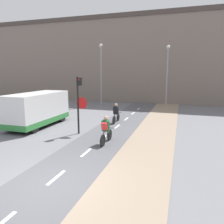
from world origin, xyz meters
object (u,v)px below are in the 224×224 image
street_lamp_sidewalk (167,70)px  cyclist_near (106,130)px  cyclist_far (116,114)px  van (38,110)px  traffic_light_pole (79,99)px  street_lamp_far (101,68)px

street_lamp_sidewalk → cyclist_near: street_lamp_sidewalk is taller
cyclist_far → van: bearing=-152.8°
traffic_light_pole → street_lamp_far: street_lamp_far is taller
street_lamp_sidewalk → cyclist_near: (-2.06, -12.82, -3.14)m
cyclist_near → street_lamp_sidewalk: bearing=80.8°
traffic_light_pole → street_lamp_sidewalk: size_ratio=0.54×
street_lamp_sidewalk → cyclist_near: bearing=-99.2°
street_lamp_sidewalk → cyclist_near: size_ratio=3.69×
traffic_light_pole → cyclist_far: (1.22, 3.35, -1.40)m
traffic_light_pole → van: size_ratio=0.68×
cyclist_near → van: size_ratio=0.34×
cyclist_far → van: size_ratio=0.33×
street_lamp_far → cyclist_near: bearing=-68.7°
street_lamp_far → van: bearing=-94.6°
cyclist_far → van: van is taller
street_lamp_far → street_lamp_sidewalk: bearing=4.4°
street_lamp_sidewalk → traffic_light_pole: bearing=-109.8°
cyclist_near → van: 6.03m
street_lamp_far → cyclist_far: (3.93, -7.63, -3.36)m
traffic_light_pole → cyclist_near: 2.80m
street_lamp_far → traffic_light_pole: bearing=-76.1°
traffic_light_pole → street_lamp_far: (-2.71, 10.98, 1.96)m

